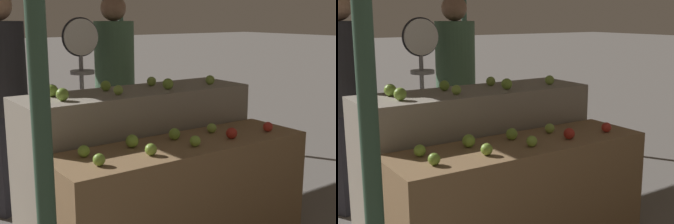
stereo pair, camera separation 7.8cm
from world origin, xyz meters
TOP-DOWN VIEW (x-y plane):
  - display_counter_front at (0.00, 0.00)m, footprint 1.81×0.55m
  - display_counter_back at (0.00, 0.60)m, footprint 1.81×0.55m
  - apple_front_0 at (-0.68, -0.10)m, footprint 0.07×0.07m
  - apple_front_1 at (-0.33, -0.10)m, footprint 0.07×0.07m
  - apple_front_2 at (0.01, -0.11)m, footprint 0.07×0.07m
  - apple_front_3 at (0.34, -0.10)m, footprint 0.08×0.08m
  - apple_front_4 at (0.69, -0.10)m, footprint 0.07×0.07m
  - apple_front_5 at (-0.68, 0.10)m, footprint 0.07×0.07m
  - apple_front_6 at (-0.33, 0.11)m, footprint 0.08×0.08m
  - apple_front_7 at (0.00, 0.11)m, footprint 0.08×0.08m
  - apple_front_8 at (0.33, 0.11)m, footprint 0.07×0.07m
  - apple_back_0 at (-0.63, 0.50)m, footprint 0.09×0.09m
  - apple_back_1 at (-0.21, 0.50)m, footprint 0.07×0.07m
  - apple_back_2 at (0.22, 0.50)m, footprint 0.08×0.08m
  - apple_back_3 at (0.64, 0.50)m, footprint 0.08×0.08m
  - apple_back_4 at (-0.62, 0.70)m, footprint 0.09×0.09m
  - apple_back_5 at (-0.20, 0.70)m, footprint 0.08×0.08m
  - apple_back_6 at (0.21, 0.72)m, footprint 0.07×0.07m
  - produce_scale at (-0.15, 1.22)m, footprint 0.32×0.20m
  - person_vendor_at_scale at (0.28, 1.44)m, footprint 0.45×0.45m
  - person_customer_left at (-0.78, 1.34)m, footprint 0.52×0.52m

SIDE VIEW (x-z plane):
  - display_counter_front at x=0.00m, z-range 0.00..0.76m
  - display_counter_back at x=0.00m, z-range 0.00..1.04m
  - apple_front_8 at x=0.33m, z-range 0.76..0.83m
  - apple_front_0 at x=-0.68m, z-range 0.76..0.83m
  - apple_front_4 at x=0.69m, z-range 0.76..0.83m
  - apple_front_2 at x=0.01m, z-range 0.76..0.83m
  - apple_front_5 at x=-0.68m, z-range 0.76..0.84m
  - apple_front_1 at x=-0.33m, z-range 0.76..0.84m
  - apple_front_3 at x=0.34m, z-range 0.76..0.84m
  - apple_front_7 at x=0.00m, z-range 0.76..0.84m
  - apple_front_6 at x=-0.33m, z-range 0.76..0.85m
  - person_vendor_at_scale at x=0.28m, z-range 0.14..1.91m
  - person_customer_left at x=-0.78m, z-range 0.14..1.92m
  - apple_back_1 at x=-0.21m, z-range 1.04..1.11m
  - apple_back_6 at x=0.21m, z-range 1.04..1.11m
  - apple_back_3 at x=0.64m, z-range 1.04..1.11m
  - apple_back_5 at x=-0.20m, z-range 1.04..1.12m
  - apple_back_2 at x=0.22m, z-range 1.04..1.12m
  - apple_back_0 at x=-0.63m, z-range 1.04..1.12m
  - apple_back_4 at x=-0.62m, z-range 1.04..1.12m
  - produce_scale at x=-0.15m, z-range 0.38..1.95m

